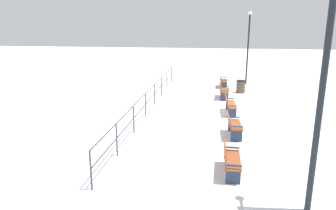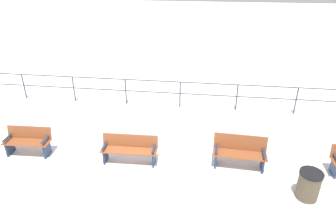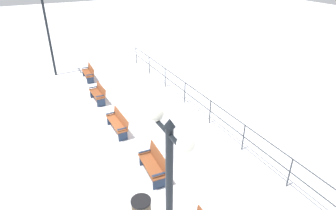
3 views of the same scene
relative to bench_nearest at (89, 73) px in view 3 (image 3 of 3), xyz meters
name	(u,v)px [view 3 (image 3 of 3)]	position (x,y,z in m)	size (l,w,h in m)	color
ground_plane	(120,131)	(0.20, 6.51, -0.45)	(80.00, 80.00, 0.00)	white
bench_nearest	(89,73)	(0.00, 0.00, 0.00)	(0.54, 1.53, 0.85)	brown
bench_second	(98,93)	(0.26, 3.25, 0.02)	(0.58, 1.44, 0.88)	brown
bench_third	(118,122)	(0.26, 6.51, 0.02)	(0.54, 1.70, 0.86)	brown
bench_fourth	(154,164)	(0.03, 9.77, 0.04)	(0.64, 1.58, 0.94)	brown
lamppost_near	(46,23)	(1.75, -1.74, 2.83)	(0.24, 1.14, 5.28)	black
waterfront_railing	(197,98)	(-3.68, 6.51, 0.33)	(0.05, 16.15, 1.14)	#383D42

